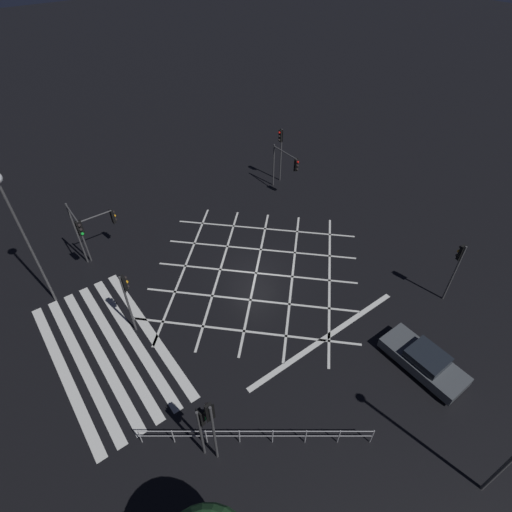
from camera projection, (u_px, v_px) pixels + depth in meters
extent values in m
plane|color=black|center=(256.00, 273.00, 25.05)|extent=(200.00, 200.00, 0.00)
cube|color=silver|center=(148.00, 329.00, 21.75)|extent=(10.30, 0.50, 0.01)
cube|color=silver|center=(132.00, 338.00, 21.35)|extent=(10.30, 0.50, 0.01)
cube|color=silver|center=(116.00, 346.00, 20.95)|extent=(10.30, 0.50, 0.01)
cube|color=silver|center=(100.00, 355.00, 20.54)|extent=(10.30, 0.50, 0.01)
cube|color=silver|center=(82.00, 364.00, 20.14)|extent=(10.30, 0.50, 0.01)
cube|color=silver|center=(64.00, 373.00, 19.74)|extent=(10.30, 0.50, 0.01)
cube|color=silver|center=(244.00, 331.00, 21.67)|extent=(9.00, 9.00, 0.01)
cube|color=silver|center=(185.00, 266.00, 25.54)|extent=(9.00, 9.00, 0.01)
cube|color=silver|center=(250.00, 300.00, 23.36)|extent=(9.00, 9.00, 0.01)
cube|color=silver|center=(220.00, 269.00, 25.29)|extent=(9.00, 9.00, 0.01)
cube|color=silver|center=(256.00, 273.00, 25.05)|extent=(9.00, 9.00, 0.01)
cube|color=silver|center=(256.00, 273.00, 25.05)|extent=(9.00, 9.00, 0.01)
cube|color=silver|center=(261.00, 249.00, 26.74)|extent=(9.00, 9.00, 0.01)
cube|color=silver|center=(292.00, 277.00, 24.81)|extent=(9.00, 9.00, 0.01)
cube|color=silver|center=(265.00, 229.00, 28.43)|extent=(9.00, 9.00, 0.01)
cube|color=silver|center=(329.00, 280.00, 24.57)|extent=(9.00, 9.00, 0.01)
cube|color=silver|center=(326.00, 338.00, 21.33)|extent=(0.30, 10.30, 0.01)
cylinder|color=#424244|center=(84.00, 242.00, 24.85)|extent=(0.11, 0.11, 3.22)
cylinder|color=#424244|center=(95.00, 217.00, 24.35)|extent=(0.09, 2.11, 0.09)
cube|color=black|center=(113.00, 216.00, 25.12)|extent=(0.28, 0.16, 0.90)
sphere|color=black|center=(113.00, 212.00, 24.97)|extent=(0.18, 0.18, 0.18)
sphere|color=orange|center=(115.00, 216.00, 25.17)|extent=(0.18, 0.18, 0.18)
sphere|color=black|center=(116.00, 220.00, 25.37)|extent=(0.18, 0.18, 0.18)
cube|color=black|center=(112.00, 217.00, 25.08)|extent=(0.36, 0.02, 0.98)
cylinder|color=#424244|center=(274.00, 165.00, 31.64)|extent=(0.11, 0.11, 3.57)
cylinder|color=#424244|center=(285.00, 153.00, 29.77)|extent=(2.63, 0.09, 0.09)
cube|color=black|center=(297.00, 165.00, 29.28)|extent=(0.16, 0.28, 0.90)
sphere|color=red|center=(298.00, 162.00, 29.02)|extent=(0.18, 0.18, 0.18)
sphere|color=black|center=(298.00, 166.00, 29.22)|extent=(0.18, 0.18, 0.18)
sphere|color=black|center=(297.00, 169.00, 29.41)|extent=(0.18, 0.18, 0.18)
cube|color=black|center=(296.00, 165.00, 29.34)|extent=(0.02, 0.36, 0.98)
cylinder|color=#424244|center=(281.00, 156.00, 31.92)|extent=(0.11, 0.11, 4.44)
cube|color=black|center=(280.00, 136.00, 30.72)|extent=(0.28, 0.16, 0.90)
sphere|color=red|center=(279.00, 133.00, 30.47)|extent=(0.18, 0.18, 0.18)
sphere|color=black|center=(279.00, 136.00, 30.67)|extent=(0.18, 0.18, 0.18)
sphere|color=black|center=(279.00, 140.00, 30.87)|extent=(0.18, 0.18, 0.18)
cube|color=black|center=(281.00, 136.00, 30.76)|extent=(0.36, 0.02, 0.98)
cylinder|color=#424244|center=(214.00, 434.00, 15.41)|extent=(0.11, 0.11, 4.16)
cube|color=black|center=(209.00, 411.00, 14.43)|extent=(0.16, 0.28, 0.90)
sphere|color=black|center=(207.00, 405.00, 14.30)|extent=(0.18, 0.18, 0.18)
sphere|color=black|center=(207.00, 409.00, 14.50)|extent=(0.18, 0.18, 0.18)
sphere|color=green|center=(208.00, 413.00, 14.70)|extent=(0.18, 0.18, 0.18)
cube|color=black|center=(210.00, 413.00, 14.38)|extent=(0.02, 0.36, 0.98)
cylinder|color=#424244|center=(128.00, 305.00, 20.42)|extent=(0.11, 0.11, 4.03)
cube|color=black|center=(124.00, 283.00, 19.47)|extent=(0.28, 0.16, 0.90)
sphere|color=black|center=(125.00, 278.00, 19.32)|extent=(0.18, 0.18, 0.18)
sphere|color=orange|center=(127.00, 282.00, 19.52)|extent=(0.18, 0.18, 0.18)
sphere|color=black|center=(128.00, 286.00, 19.72)|extent=(0.18, 0.18, 0.18)
cube|color=black|center=(123.00, 284.00, 19.43)|extent=(0.36, 0.02, 0.98)
cylinder|color=#424244|center=(77.00, 234.00, 24.33)|extent=(0.11, 0.11, 4.53)
cylinder|color=#424244|center=(72.00, 214.00, 22.33)|extent=(1.96, 0.09, 0.09)
cube|color=black|center=(80.00, 229.00, 22.05)|extent=(0.16, 0.28, 0.90)
sphere|color=black|center=(79.00, 225.00, 21.78)|extent=(0.18, 0.18, 0.18)
sphere|color=black|center=(81.00, 230.00, 21.98)|extent=(0.18, 0.18, 0.18)
sphere|color=green|center=(82.00, 234.00, 22.18)|extent=(0.18, 0.18, 0.18)
cube|color=black|center=(80.00, 228.00, 22.10)|extent=(0.02, 0.36, 0.98)
cylinder|color=#424244|center=(201.00, 434.00, 15.75)|extent=(0.11, 0.11, 3.49)
cube|color=black|center=(201.00, 417.00, 14.98)|extent=(0.28, 0.16, 0.90)
sphere|color=black|center=(203.00, 411.00, 14.83)|extent=(0.18, 0.18, 0.18)
sphere|color=black|center=(204.00, 415.00, 15.03)|extent=(0.18, 0.18, 0.18)
sphere|color=green|center=(204.00, 419.00, 15.23)|extent=(0.18, 0.18, 0.18)
cube|color=black|center=(199.00, 418.00, 14.94)|extent=(0.36, 0.02, 0.98)
cylinder|color=#424244|center=(454.00, 274.00, 22.12)|extent=(0.11, 0.11, 4.01)
cube|color=black|center=(461.00, 252.00, 21.20)|extent=(0.16, 0.28, 0.90)
sphere|color=black|center=(461.00, 247.00, 21.07)|extent=(0.18, 0.18, 0.18)
sphere|color=orange|center=(459.00, 251.00, 21.27)|extent=(0.18, 0.18, 0.18)
sphere|color=black|center=(457.00, 255.00, 21.47)|extent=(0.18, 0.18, 0.18)
cube|color=black|center=(462.00, 253.00, 21.15)|extent=(0.02, 0.36, 0.98)
cylinder|color=#424244|center=(30.00, 248.00, 20.70)|extent=(0.14, 0.14, 7.99)
cube|color=#474C51|center=(423.00, 361.00, 19.72)|extent=(4.21, 1.77, 0.55)
cube|color=black|center=(428.00, 357.00, 19.33)|extent=(1.77, 1.56, 0.43)
sphere|color=white|center=(383.00, 340.00, 20.74)|extent=(0.16, 0.16, 0.16)
sphere|color=white|center=(396.00, 330.00, 21.23)|extent=(0.16, 0.16, 0.16)
cylinder|color=black|center=(391.00, 353.00, 20.26)|extent=(0.61, 0.20, 0.61)
cylinder|color=black|center=(410.00, 338.00, 20.94)|extent=(0.61, 0.20, 0.61)
cylinder|color=black|center=(436.00, 391.00, 18.70)|extent=(0.61, 0.20, 0.61)
cylinder|color=black|center=(454.00, 373.00, 19.38)|extent=(0.61, 0.20, 0.61)
cylinder|color=#B7B7BC|center=(140.00, 437.00, 16.88)|extent=(0.05, 0.05, 1.05)
cylinder|color=#B7B7BC|center=(173.00, 437.00, 16.88)|extent=(0.05, 0.05, 1.05)
cylinder|color=#B7B7BC|center=(206.00, 437.00, 16.88)|extent=(0.05, 0.05, 1.05)
cylinder|color=#B7B7BC|center=(239.00, 437.00, 16.88)|extent=(0.05, 0.05, 1.05)
cylinder|color=#B7B7BC|center=(273.00, 437.00, 16.88)|extent=(0.05, 0.05, 1.05)
cylinder|color=#B7B7BC|center=(306.00, 437.00, 16.88)|extent=(0.05, 0.05, 1.05)
cylinder|color=#B7B7BC|center=(339.00, 437.00, 16.88)|extent=(0.05, 0.05, 1.05)
cylinder|color=#B7B7BC|center=(372.00, 437.00, 16.88)|extent=(0.05, 0.05, 1.05)
cylinder|color=#B7B7BC|center=(256.00, 431.00, 16.56)|extent=(5.93, 7.89, 0.04)
cylinder|color=#B7B7BC|center=(256.00, 436.00, 16.85)|extent=(5.93, 7.89, 0.04)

